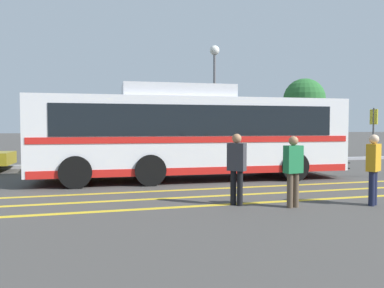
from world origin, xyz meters
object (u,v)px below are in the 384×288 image
at_px(pedestrian_0, 293,167).
at_px(street_lamp, 215,76).
at_px(transit_bus, 192,133).
at_px(parked_car_1, 90,154).
at_px(tree_1, 304,100).
at_px(pedestrian_2, 237,165).
at_px(pedestrian_1, 373,165).
at_px(bus_stop_sign, 373,134).

relative_size(pedestrian_0, street_lamp, 0.27).
height_order(transit_bus, parked_car_1, transit_bus).
bearing_deg(tree_1, pedestrian_2, -126.20).
bearing_deg(pedestrian_1, parked_car_1, 92.51).
height_order(pedestrian_0, tree_1, tree_1).
height_order(bus_stop_sign, street_lamp, street_lamp).
distance_m(parked_car_1, pedestrian_1, 11.62).
relative_size(pedestrian_2, street_lamp, 0.27).
height_order(pedestrian_2, tree_1, tree_1).
relative_size(pedestrian_1, street_lamp, 0.27).
bearing_deg(pedestrian_0, street_lamp, 71.80).
bearing_deg(tree_1, pedestrian_0, -122.18).
bearing_deg(pedestrian_0, transit_bus, 92.80).
height_order(parked_car_1, pedestrian_0, pedestrian_0).
bearing_deg(parked_car_1, street_lamp, -75.25).
relative_size(parked_car_1, tree_1, 0.80).
relative_size(transit_bus, bus_stop_sign, 4.37).
bearing_deg(bus_stop_sign, street_lamp, -152.26).
height_order(pedestrian_0, pedestrian_2, pedestrian_2).
bearing_deg(parked_car_1, pedestrian_0, -158.26).
height_order(pedestrian_2, bus_stop_sign, bus_stop_sign).
bearing_deg(bus_stop_sign, pedestrian_0, -52.68).
relative_size(bus_stop_sign, tree_1, 0.49).
distance_m(transit_bus, pedestrian_2, 4.68).
distance_m(transit_bus, parked_car_1, 5.51).
relative_size(pedestrian_0, pedestrian_2, 0.97).
bearing_deg(pedestrian_1, street_lamp, 58.22).
relative_size(transit_bus, pedestrian_0, 6.78).
distance_m(pedestrian_1, pedestrian_2, 3.26).
bearing_deg(pedestrian_0, pedestrian_2, 145.47).
bearing_deg(pedestrian_0, pedestrian_1, -17.12).
bearing_deg(pedestrian_1, tree_1, 31.61).
distance_m(parked_car_1, bus_stop_sign, 11.56).
relative_size(parked_car_1, pedestrian_2, 2.46).
relative_size(parked_car_1, pedestrian_0, 2.54).
bearing_deg(street_lamp, pedestrian_2, -105.57).
bearing_deg(pedestrian_0, tree_1, 48.91).
xyz_separation_m(pedestrian_0, bus_stop_sign, (5.57, 3.93, 0.68)).
bearing_deg(tree_1, bus_stop_sign, -109.90).
bearing_deg(pedestrian_1, transit_bus, 86.95).
height_order(pedestrian_2, street_lamp, street_lamp).
relative_size(bus_stop_sign, street_lamp, 0.41).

